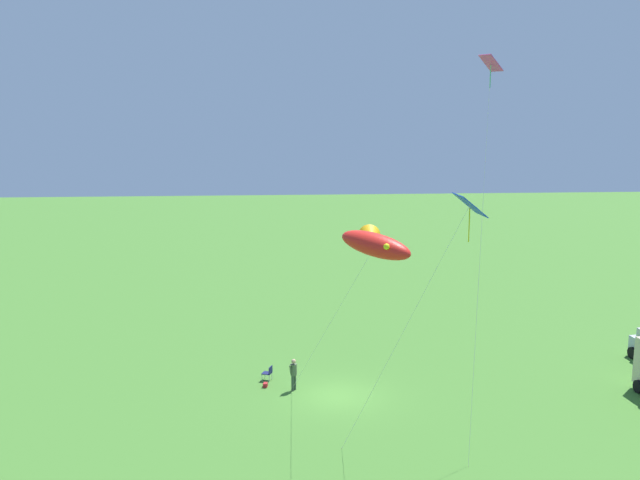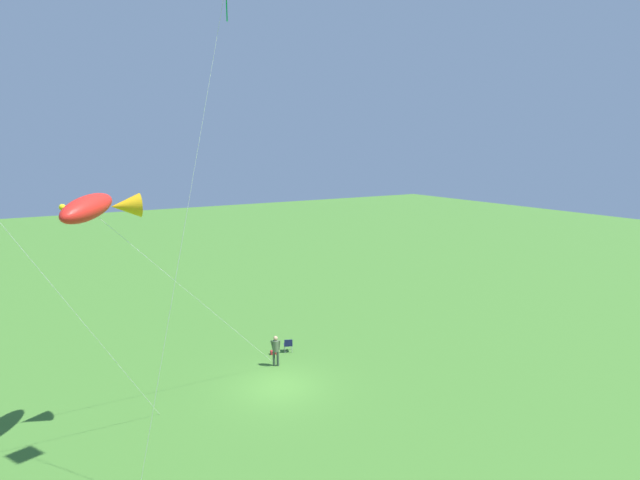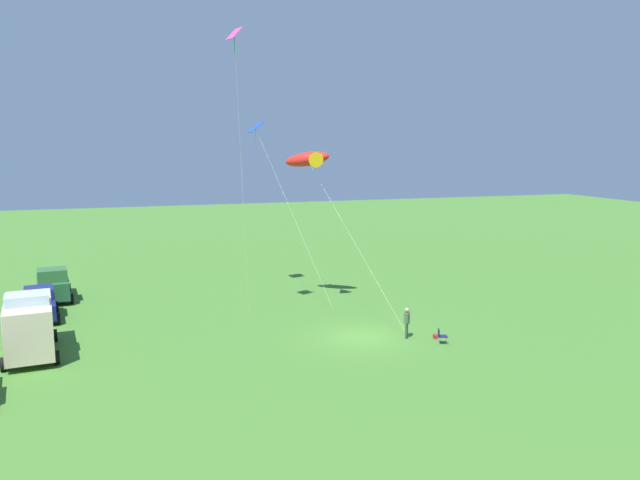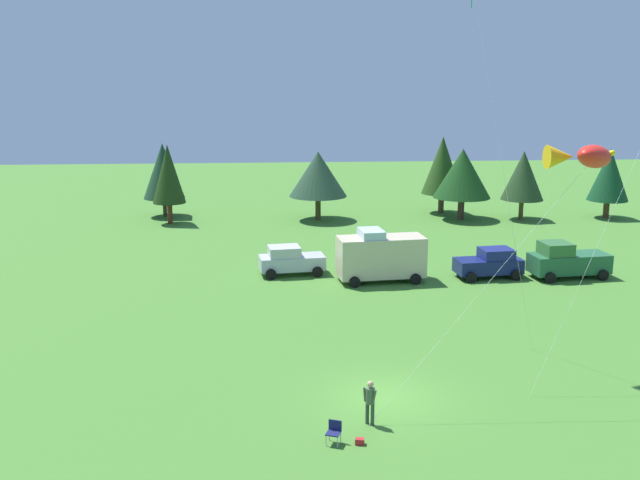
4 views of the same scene
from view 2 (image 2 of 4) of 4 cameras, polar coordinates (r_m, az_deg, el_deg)
name	(u,v)px [view 2 (image 2 of 4)]	position (r m, az deg, el deg)	size (l,w,h in m)	color
ground_plane	(279,387)	(26.46, -4.68, -16.35)	(160.00, 160.00, 0.00)	#41762B
person_kite_flyer	(276,348)	(28.31, -5.09, -12.23)	(0.52, 0.49, 1.74)	#344636
folding_chair	(288,344)	(30.23, -3.66, -11.80)	(0.62, 0.62, 0.82)	#171C4D
backpack_on_grass	(273,352)	(30.15, -5.36, -12.66)	(0.32, 0.22, 0.22)	#B12225
kite_large_fish	(97,207)	(20.87, -24.13, 3.41)	(10.70, 4.67, 10.36)	red
kite_diamond_rainbow	(222,8)	(16.87, -11.14, 24.54)	(3.92, 1.71, 17.11)	#D84095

